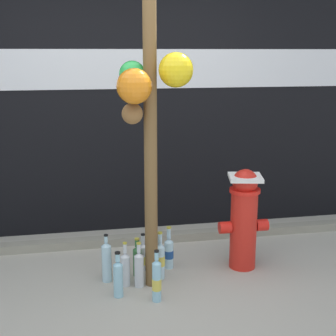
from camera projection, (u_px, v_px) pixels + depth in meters
The scene contains 16 objects.
ground_plane at pixel (148, 318), 3.31m from camera, with size 14.00×14.00×0.00m, color #ADA899.
building_wall at pixel (118, 44), 4.62m from camera, with size 10.00×0.21×3.72m.
curb_strip at pixel (128, 240), 4.57m from camera, with size 8.00×0.12×0.08m, color gray.
memorial_post at pixel (149, 60), 3.34m from camera, with size 0.55×0.42×2.96m.
fire_hydrant at pixel (244, 217), 3.99m from camera, with size 0.42×0.32×0.86m.
bottle_0 at pixel (118, 278), 3.56m from camera, with size 0.07×0.07×0.36m.
bottle_1 at pixel (139, 268), 3.71m from camera, with size 0.07×0.07×0.37m.
bottle_2 at pixel (157, 280), 3.50m from camera, with size 0.07×0.07×0.40m.
bottle_3 at pixel (160, 260), 3.85m from camera, with size 0.08×0.08×0.40m.
bottle_4 at pixel (137, 260), 3.90m from camera, with size 0.07×0.07×0.32m.
bottle_5 at pixel (107, 261), 3.80m from camera, with size 0.08×0.08×0.40m.
bottle_6 at pixel (125, 268), 3.73m from camera, with size 0.07×0.07×0.36m.
bottle_7 at pixel (143, 256), 4.02m from camera, with size 0.08×0.08×0.32m.
bottle_8 at pixel (169, 252), 4.04m from camera, with size 0.08×0.08×0.37m.
litter_0 at pixel (206, 234), 4.82m from camera, with size 0.08×0.10×0.01m, color #8C99B2.
litter_1 at pixel (191, 238), 4.71m from camera, with size 0.11×0.10×0.01m, color tan.
Camera 1 is at (-0.41, -2.94, 1.79)m, focal length 51.22 mm.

